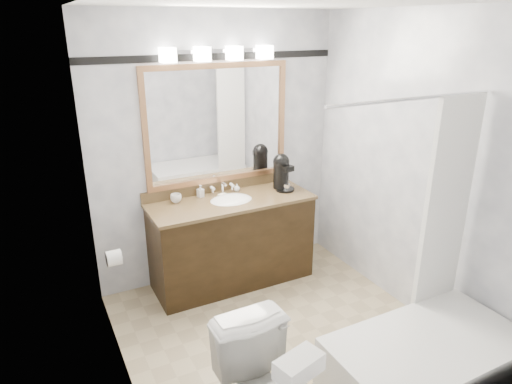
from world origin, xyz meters
TOP-DOWN VIEW (x-y plane):
  - room at (0.00, 0.00)m, footprint 2.42×2.62m
  - vanity at (0.00, 1.02)m, footprint 1.53×0.58m
  - mirror at (0.00, 1.28)m, footprint 1.40×0.04m
  - vanity_light_bar at (0.00, 1.23)m, footprint 1.02×0.14m
  - accent_stripe at (0.00, 1.29)m, footprint 2.40×0.01m
  - bathtub at (0.55, -0.90)m, footprint 1.30×0.75m
  - tp_roll at (-1.14, 0.66)m, footprint 0.11×0.12m
  - tissue_box at (-0.61, -1.12)m, footprint 0.26×0.18m
  - coffee_maker at (0.56, 1.06)m, footprint 0.18×0.23m
  - cup_left at (-0.47, 1.18)m, footprint 0.12×0.12m
  - soap_bottle_a at (-0.22, 1.21)m, footprint 0.06×0.07m
  - soap_bottle_b at (0.14, 1.20)m, footprint 0.07×0.07m
  - soap_bar at (-0.04, 1.13)m, footprint 0.09×0.07m

SIDE VIEW (x-z plane):
  - bathtub at x=0.55m, z-range -0.70..1.26m
  - vanity at x=0.00m, z-range -0.04..0.93m
  - tp_roll at x=-1.14m, z-range 0.64..0.76m
  - tissue_box at x=-0.61m, z-range 0.81..0.91m
  - soap_bar at x=-0.04m, z-range 0.85..0.87m
  - soap_bottle_b at x=0.14m, z-range 0.85..0.92m
  - cup_left at x=-0.47m, z-range 0.85..0.93m
  - soap_bottle_a at x=-0.22m, z-range 0.85..0.97m
  - coffee_maker at x=0.56m, z-range 0.86..1.21m
  - room at x=0.00m, z-range -0.01..2.51m
  - mirror at x=0.00m, z-range 0.95..2.05m
  - accent_stripe at x=0.00m, z-range 2.07..2.13m
  - vanity_light_bar at x=0.00m, z-range 2.07..2.19m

